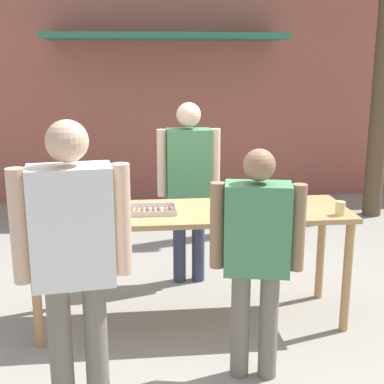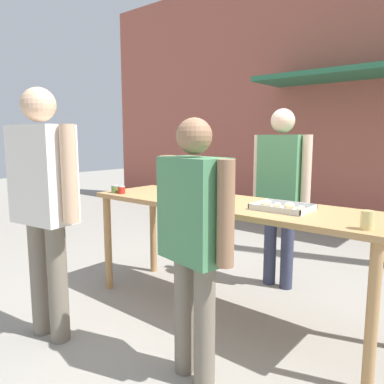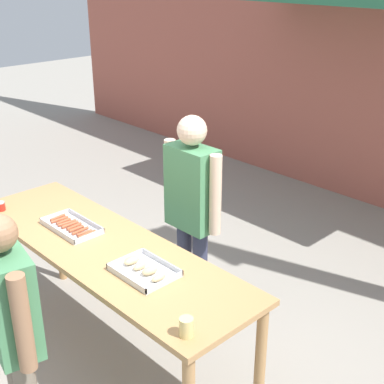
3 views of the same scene
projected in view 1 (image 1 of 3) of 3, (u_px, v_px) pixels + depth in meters
The scene contains 11 objects.
ground_plane at pixel (192, 319), 4.46m from camera, with size 24.00×24.00×0.00m, color gray.
building_facade_back at pixel (163, 48), 7.75m from camera, with size 12.00×1.11×4.50m.
serving_table at pixel (192, 224), 4.26m from camera, with size 2.51×0.74×0.95m.
food_tray_sausages at pixel (146, 211), 4.17m from camera, with size 0.48×0.26×0.04m.
food_tray_buns at pixel (252, 207), 4.25m from camera, with size 0.40×0.30×0.06m.
condiment_jar_mustard at pixel (42, 220), 3.86m from camera, with size 0.07×0.07×0.07m.
condiment_jar_ketchup at pixel (55, 219), 3.87m from camera, with size 0.07×0.07×0.07m.
beer_cup at pixel (340, 208), 4.09m from camera, with size 0.08×0.08×0.11m.
person_server_behind_table at pixel (189, 177), 4.99m from camera, with size 0.59×0.22×1.73m.
person_customer_holding_hotdog at pixel (73, 249), 3.02m from camera, with size 0.66×0.31×1.80m.
person_customer_with_cup at pixel (257, 247), 3.45m from camera, with size 0.60×0.31×1.58m.
Camera 1 is at (-0.42, -4.04, 2.12)m, focal length 50.00 mm.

